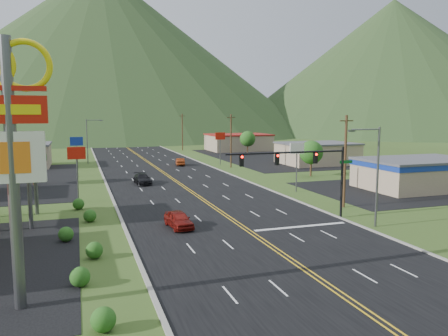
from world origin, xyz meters
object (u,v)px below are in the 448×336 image
object	(u,v)px
pylon_sign	(10,132)
car_red_far	(180,162)
car_dark_mid	(142,179)
traffic_signal	(306,165)
car_red_near	(179,220)
streetlight_east	(375,170)
streetlight_west	(89,138)

from	to	relation	value
pylon_sign	car_red_far	size ratio (longest dim) A/B	3.25
pylon_sign	car_red_far	xyz separation A→B (m)	(22.08, 58.99, -8.59)
car_dark_mid	traffic_signal	bearing A→B (deg)	-69.00
car_red_near	car_dark_mid	size ratio (longest dim) A/B	0.86
car_red_near	car_red_far	xyz separation A→B (m)	(10.60, 45.81, -0.03)
traffic_signal	car_red_far	size ratio (longest dim) A/B	3.04
car_red_near	car_dark_mid	xyz separation A→B (m)	(0.37, 25.42, -0.01)
pylon_sign	streetlight_east	distance (m)	29.58
pylon_sign	streetlight_west	world-z (taller)	pylon_sign
car_red_near	car_dark_mid	bearing A→B (deg)	83.16
car_red_far	pylon_sign	bearing A→B (deg)	77.42
car_dark_mid	car_red_far	size ratio (longest dim) A/B	1.17
streetlight_east	car_red_near	xyz separation A→B (m)	(-16.71, 5.18, -4.44)
streetlight_west	car_dark_mid	size ratio (longest dim) A/B	1.78
streetlight_west	car_red_far	distance (m)	19.54
pylon_sign	traffic_signal	size ratio (longest dim) A/B	1.07
traffic_signal	car_red_far	world-z (taller)	traffic_signal
traffic_signal	car_red_far	bearing A→B (deg)	91.72
pylon_sign	car_dark_mid	xyz separation A→B (m)	(11.85, 38.61, -8.57)
streetlight_east	streetlight_west	xyz separation A→B (m)	(-22.86, 60.00, 0.00)
traffic_signal	streetlight_east	distance (m)	6.17
streetlight_west	car_dark_mid	xyz separation A→B (m)	(6.53, -29.39, -4.45)
traffic_signal	car_dark_mid	world-z (taller)	traffic_signal
traffic_signal	streetlight_east	size ratio (longest dim) A/B	1.46
pylon_sign	car_red_near	distance (m)	19.46
traffic_signal	streetlight_west	xyz separation A→B (m)	(-18.16, 56.00, -0.15)
car_red_near	car_red_far	distance (m)	47.02
traffic_signal	car_dark_mid	size ratio (longest dim) A/B	2.60
pylon_sign	streetlight_east	bearing A→B (deg)	15.85
traffic_signal	car_red_far	xyz separation A→B (m)	(-1.41, 47.00, -4.62)
pylon_sign	car_dark_mid	bearing A→B (deg)	72.94
streetlight_east	streetlight_west	world-z (taller)	same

